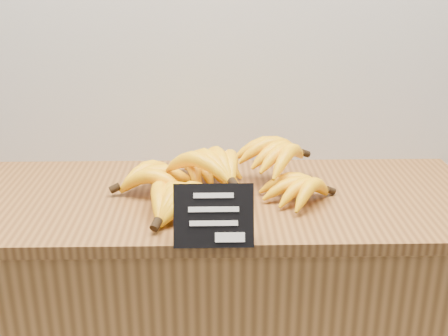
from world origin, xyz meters
TOP-DOWN VIEW (x-y plane):
  - counter_top at (-0.16, 2.75)m, footprint 1.31×0.54m
  - chalkboard_sign at (-0.18, 2.49)m, footprint 0.17×0.06m
  - banana_pile at (-0.19, 2.74)m, footprint 0.57×0.41m

SIDE VIEW (x-z plane):
  - counter_top at x=-0.16m, z-range 0.90..0.93m
  - banana_pile at x=-0.19m, z-range 0.92..1.05m
  - chalkboard_sign at x=-0.18m, z-range 0.93..1.06m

